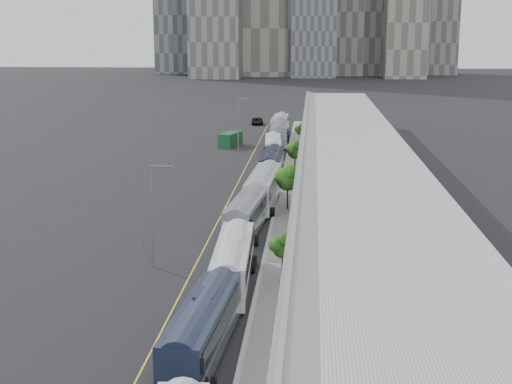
# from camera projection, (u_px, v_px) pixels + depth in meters

# --- Properties ---
(sidewalk) EXTENTS (10.00, 170.00, 0.12)m
(sidewalk) POSITION_uv_depth(u_px,v_px,m) (319.00, 217.00, 75.72)
(sidewalk) COLOR gray
(sidewalk) RESTS_ON ground
(lane_line) EXTENTS (0.12, 160.00, 0.02)m
(lane_line) POSITION_uv_depth(u_px,v_px,m) (221.00, 216.00, 76.55)
(lane_line) COLOR gold
(lane_line) RESTS_ON ground
(depot) EXTENTS (12.45, 160.40, 7.20)m
(depot) POSITION_uv_depth(u_px,v_px,m) (358.00, 186.00, 74.66)
(depot) COLOR gray
(depot) RESTS_ON ground
(bus_1) EXTENTS (3.35, 12.53, 3.62)m
(bus_1) POSITION_uv_depth(u_px,v_px,m) (203.00, 333.00, 42.77)
(bus_1) COLOR #171E33
(bus_1) RESTS_ON ground
(bus_2) EXTENTS (3.07, 12.87, 3.74)m
(bus_2) POSITION_uv_depth(u_px,v_px,m) (233.00, 267.00, 54.85)
(bus_2) COLOR silver
(bus_2) RESTS_ON ground
(bus_3) EXTENTS (3.64, 12.95, 3.74)m
(bus_3) POSITION_uv_depth(u_px,v_px,m) (247.00, 217.00, 69.94)
(bus_3) COLOR slate
(bus_3) RESTS_ON ground
(bus_4) EXTENTS (3.44, 14.09, 4.09)m
(bus_4) POSITION_uv_depth(u_px,v_px,m) (264.00, 191.00, 80.70)
(bus_4) COLOR #9FA1A8
(bus_4) RESTS_ON ground
(bus_5) EXTENTS (2.82, 12.64, 3.69)m
(bus_5) POSITION_uv_depth(u_px,v_px,m) (272.00, 166.00, 96.61)
(bus_5) COLOR black
(bus_5) RESTS_ON ground
(bus_6) EXTENTS (3.15, 12.14, 3.51)m
(bus_6) POSITION_uv_depth(u_px,v_px,m) (273.00, 149.00, 111.36)
(bus_6) COLOR white
(bus_6) RESTS_ON ground
(bus_7) EXTENTS (3.32, 14.12, 4.10)m
(bus_7) POSITION_uv_depth(u_px,v_px,m) (279.00, 135.00, 125.17)
(bus_7) COLOR slate
(bus_7) RESTS_ON ground
(bus_8) EXTENTS (3.01, 13.55, 3.95)m
(bus_8) POSITION_uv_depth(u_px,v_px,m) (280.00, 127.00, 136.14)
(bus_8) COLOR #B7BBC3
(bus_8) RESTS_ON ground
(tree_1) EXTENTS (1.61, 1.61, 3.67)m
(tree_1) POSITION_uv_depth(u_px,v_px,m) (283.00, 246.00, 55.97)
(tree_1) COLOR black
(tree_1) RESTS_ON ground
(tree_2) EXTENTS (2.53, 2.53, 5.11)m
(tree_2) POSITION_uv_depth(u_px,v_px,m) (288.00, 176.00, 78.34)
(tree_2) COLOR black
(tree_2) RESTS_ON ground
(tree_3) EXTENTS (2.17, 2.17, 4.07)m
(tree_3) POSITION_uv_depth(u_px,v_px,m) (295.00, 149.00, 102.01)
(tree_3) COLOR black
(tree_3) RESTS_ON ground
(tree_4) EXTENTS (1.43, 1.43, 3.89)m
(tree_4) POSITION_uv_depth(u_px,v_px,m) (300.00, 130.00, 121.41)
(tree_4) COLOR black
(tree_4) RESTS_ON ground
(street_lamp_near) EXTENTS (2.04, 0.22, 8.69)m
(street_lamp_near) POSITION_uv_depth(u_px,v_px,m) (154.00, 209.00, 58.65)
(street_lamp_near) COLOR #59595E
(street_lamp_near) RESTS_ON ground
(street_lamp_far) EXTENTS (2.04, 0.22, 8.97)m
(street_lamp_far) POSITION_uv_depth(u_px,v_px,m) (239.00, 121.00, 116.34)
(street_lamp_far) COLOR #59595E
(street_lamp_far) RESTS_ON ground
(shipping_container) EXTENTS (3.82, 6.17, 2.35)m
(shipping_container) POSITION_uv_depth(u_px,v_px,m) (230.00, 139.00, 124.01)
(shipping_container) COLOR #123D1F
(shipping_container) RESTS_ON ground
(suv) EXTENTS (3.02, 5.52, 1.47)m
(suv) POSITION_uv_depth(u_px,v_px,m) (257.00, 121.00, 153.82)
(suv) COLOR black
(suv) RESTS_ON ground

